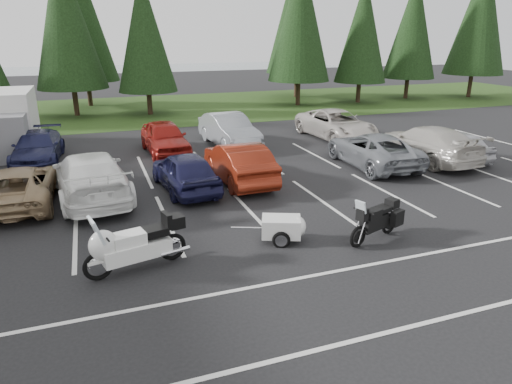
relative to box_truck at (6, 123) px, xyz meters
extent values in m
plane|color=black|center=(8.00, -12.50, -1.45)|extent=(120.00, 120.00, 0.00)
cube|color=#213912|center=(8.00, 11.50, -1.45)|extent=(80.00, 16.00, 0.01)
cube|color=gray|center=(12.00, 42.50, -1.45)|extent=(70.00, 50.00, 0.02)
cube|color=silver|center=(8.00, -10.50, -1.45)|extent=(32.00, 16.00, 0.01)
cylinder|color=#332316|center=(3.00, 10.40, -0.14)|extent=(0.36, 0.36, 2.62)
cone|color=black|center=(3.00, 10.40, 5.09)|extent=(4.80, 4.80, 9.27)
cylinder|color=#332316|center=(8.00, 9.10, -0.32)|extent=(0.36, 0.36, 2.26)
cone|color=black|center=(8.00, 9.10, 4.19)|extent=(4.14, 4.14, 7.99)
cylinder|color=#332316|center=(20.00, 9.60, -0.11)|extent=(0.36, 0.36, 2.69)
cone|color=black|center=(20.00, 9.60, 5.27)|extent=(4.93, 4.93, 9.52)
cylinder|color=#332316|center=(25.50, 9.30, -0.29)|extent=(0.36, 0.36, 2.33)
cone|color=black|center=(25.50, 9.30, 4.37)|extent=(4.27, 4.27, 8.24)
cylinder|color=#332316|center=(31.00, 10.10, -0.21)|extent=(0.36, 0.36, 2.47)
cone|color=black|center=(31.00, 10.10, 4.73)|extent=(4.53, 4.53, 8.76)
cylinder|color=#332316|center=(37.00, 8.80, -0.03)|extent=(0.36, 0.36, 2.83)
cone|color=black|center=(37.00, 8.80, 5.63)|extent=(5.19, 5.19, 10.03)
cylinder|color=#332316|center=(4.00, 15.00, -0.09)|extent=(0.36, 0.36, 2.71)
cone|color=black|center=(4.00, 15.00, 5.33)|extent=(4.97, 4.97, 9.61)
cylinder|color=#332316|center=(22.00, 14.30, 0.05)|extent=(0.36, 0.36, 3.00)
cone|color=black|center=(22.00, 14.30, 6.05)|extent=(5.50, 5.50, 10.62)
imported|color=#937955|center=(1.36, -8.20, -0.78)|extent=(2.30, 4.86, 1.34)
imported|color=white|center=(3.67, -8.36, -0.62)|extent=(2.89, 5.93, 1.66)
imported|color=#161637|center=(6.96, -8.58, -0.71)|extent=(2.12, 4.47, 1.48)
imported|color=maroon|center=(9.17, -8.26, -0.67)|extent=(1.71, 4.76, 1.56)
imported|color=gray|center=(15.42, -8.07, -0.72)|extent=(2.65, 5.35, 1.46)
imported|color=beige|center=(18.18, -8.18, -0.65)|extent=(2.56, 5.66, 1.61)
imported|color=silver|center=(19.74, -8.33, -0.78)|extent=(1.89, 4.06, 1.35)
imported|color=#191C40|center=(1.49, -2.43, -0.77)|extent=(2.24, 4.83, 1.37)
imported|color=maroon|center=(7.16, -2.76, -0.67)|extent=(2.06, 4.66, 1.56)
imported|color=gray|center=(10.56, -2.28, -0.63)|extent=(2.18, 5.13, 1.64)
imported|color=beige|center=(16.70, -2.56, -0.68)|extent=(2.96, 5.74, 1.55)
camera|label=1|loc=(3.92, -24.71, 4.11)|focal=32.00mm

